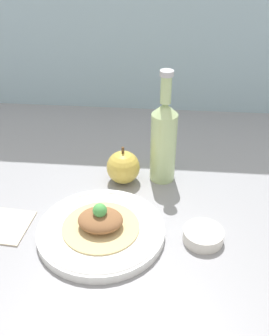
{
  "coord_description": "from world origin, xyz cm",
  "views": [
    {
      "loc": [
        4.02,
        -71.68,
        57.53
      ],
      "look_at": [
        -2.47,
        -0.09,
        9.89
      ],
      "focal_mm": 42.0,
      "sensor_mm": 36.0,
      "label": 1
    }
  ],
  "objects_px": {
    "cider_bottle": "(164,139)",
    "dipping_bowl": "(203,236)",
    "plate": "(101,230)",
    "apple": "(123,167)",
    "plated_food": "(101,221)"
  },
  "relations": [
    {
      "from": "cider_bottle",
      "to": "dipping_bowl",
      "type": "bearing_deg",
      "value": -67.42
    },
    {
      "from": "plate",
      "to": "apple",
      "type": "height_order",
      "value": "apple"
    },
    {
      "from": "cider_bottle",
      "to": "dipping_bowl",
      "type": "distance_m",
      "value": 0.26
    },
    {
      "from": "plate",
      "to": "plated_food",
      "type": "relative_size",
      "value": 1.65
    },
    {
      "from": "dipping_bowl",
      "to": "cider_bottle",
      "type": "bearing_deg",
      "value": 112.58
    },
    {
      "from": "plated_food",
      "to": "dipping_bowl",
      "type": "height_order",
      "value": "plated_food"
    },
    {
      "from": "dipping_bowl",
      "to": "plated_food",
      "type": "bearing_deg",
      "value": -179.47
    },
    {
      "from": "cider_bottle",
      "to": "apple",
      "type": "height_order",
      "value": "cider_bottle"
    },
    {
      "from": "cider_bottle",
      "to": "dipping_bowl",
      "type": "xyz_separation_m",
      "value": [
        0.09,
        -0.22,
        -0.1
      ]
    },
    {
      "from": "cider_bottle",
      "to": "dipping_bowl",
      "type": "height_order",
      "value": "cider_bottle"
    },
    {
      "from": "plate",
      "to": "plated_food",
      "type": "distance_m",
      "value": 0.02
    },
    {
      "from": "plated_food",
      "to": "apple",
      "type": "height_order",
      "value": "apple"
    },
    {
      "from": "apple",
      "to": "dipping_bowl",
      "type": "relative_size",
      "value": 1.18
    },
    {
      "from": "plated_food",
      "to": "apple",
      "type": "bearing_deg",
      "value": 83.01
    },
    {
      "from": "plated_food",
      "to": "cider_bottle",
      "type": "distance_m",
      "value": 0.26
    }
  ]
}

